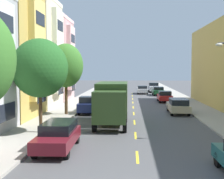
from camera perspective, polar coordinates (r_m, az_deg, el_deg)
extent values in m
plane|color=#4C4C4F|center=(38.33, 3.93, -2.76)|extent=(160.00, 160.00, 0.00)
cube|color=#A39E93|center=(36.95, -7.13, -2.92)|extent=(3.20, 120.00, 0.14)
cube|color=#A39E93|center=(37.09, 15.01, -3.00)|extent=(3.20, 120.00, 0.14)
cube|color=yellow|center=(15.70, 4.74, -12.42)|extent=(0.14, 2.20, 0.01)
cube|color=yellow|center=(20.55, 4.41, -8.52)|extent=(0.14, 2.20, 0.01)
cube|color=yellow|center=(25.46, 4.21, -6.11)|extent=(0.14, 2.20, 0.01)
cube|color=yellow|center=(30.39, 4.07, -4.49)|extent=(0.14, 2.20, 0.01)
cube|color=yellow|center=(35.35, 3.98, -3.32)|extent=(0.14, 2.20, 0.01)
cube|color=yellow|center=(40.31, 3.91, -2.43)|extent=(0.14, 2.20, 0.01)
cube|color=yellow|center=(45.29, 3.85, -1.74)|extent=(0.14, 2.20, 0.01)
cube|color=yellow|center=(50.27, 3.80, -1.19)|extent=(0.14, 2.20, 0.01)
cube|color=yellow|center=(55.25, 3.77, -0.74)|extent=(0.14, 2.20, 0.01)
cube|color=silver|center=(20.47, -19.86, 5.44)|extent=(0.55, 3.31, 7.30)
cube|color=#1E232D|center=(20.53, -18.89, -3.97)|extent=(0.04, 2.51, 1.10)
cube|color=#1E232D|center=(20.35, -19.06, 3.89)|extent=(0.04, 2.51, 1.10)
cube|color=#1E232D|center=(20.55, -19.23, 11.74)|extent=(0.04, 2.51, 1.10)
cube|color=#F9D572|center=(27.60, -13.68, 7.13)|extent=(0.55, 3.31, 8.72)
cube|color=#1E232D|center=(27.57, -12.96, -1.22)|extent=(0.04, 2.51, 1.10)
cube|color=#1E232D|center=(27.49, -13.06, 5.76)|extent=(0.04, 2.51, 1.10)
cube|color=#1E232D|center=(27.81, -13.17, 12.68)|extent=(0.04, 2.51, 1.10)
cube|color=beige|center=(36.53, -18.48, 5.98)|extent=(10.44, 7.34, 11.79)
cube|color=white|center=(35.79, -10.99, 16.04)|extent=(0.60, 7.34, 0.44)
cube|color=white|center=(34.90, -10.03, 7.01)|extent=(0.55, 3.31, 9.19)
cube|color=#1E232D|center=(34.85, -9.48, 0.04)|extent=(0.04, 2.51, 1.10)
cube|color=#1E232D|center=(34.80, -9.54, 5.86)|extent=(0.04, 2.51, 1.10)
cube|color=#1E232D|center=(35.10, -9.60, 11.63)|extent=(0.04, 2.51, 1.10)
cube|color=#CC9E9E|center=(43.66, -14.96, 5.10)|extent=(10.75, 7.34, 10.93)
cube|color=#FECACA|center=(42.86, -8.41, 12.86)|extent=(0.60, 7.34, 0.44)
cube|color=#FECACA|center=(42.25, -7.64, 5.84)|extent=(0.55, 3.31, 8.52)
cube|color=#1E232D|center=(42.23, -7.20, 0.50)|extent=(0.04, 2.51, 1.10)
cube|color=#1E232D|center=(42.17, -7.24, 4.96)|extent=(0.04, 2.51, 1.10)
cube|color=#1E232D|center=(42.36, -7.27, 9.39)|extent=(0.04, 2.51, 1.10)
cylinder|color=#47331E|center=(21.22, -13.17, -3.95)|extent=(0.23, 0.23, 2.84)
ellipsoid|color=#235B23|center=(21.03, -13.29, 3.91)|extent=(3.75, 3.75, 3.95)
cylinder|color=#47331E|center=(29.17, -8.55, -1.58)|extent=(0.30, 0.30, 3.05)
ellipsoid|color=#387028|center=(29.05, -8.61, 4.44)|extent=(3.26, 3.26, 4.11)
ellipsoid|color=silver|center=(19.99, 19.32, 7.89)|extent=(0.44, 0.28, 0.20)
cube|color=#2D471E|center=(24.95, 0.10, -1.72)|extent=(2.41, 5.19, 2.64)
cube|color=#2D471E|center=(21.27, -0.46, -3.29)|extent=(2.31, 1.91, 2.20)
cube|color=black|center=(20.32, -0.62, -2.25)|extent=(2.02, 0.09, 0.97)
cube|color=black|center=(27.63, 0.38, -4.42)|extent=(2.40, 0.17, 0.24)
cylinder|color=black|center=(21.51, -3.30, -6.67)|extent=(0.28, 0.96, 0.96)
cylinder|color=black|center=(21.37, 2.39, -6.73)|extent=(0.28, 0.96, 0.96)
cylinder|color=black|center=(26.59, -2.03, -4.64)|extent=(0.28, 0.96, 0.96)
cylinder|color=black|center=(26.48, 2.56, -4.68)|extent=(0.28, 0.96, 0.96)
cylinder|color=black|center=(25.51, -2.26, -5.00)|extent=(0.28, 0.96, 0.96)
cylinder|color=black|center=(25.40, 2.53, -5.04)|extent=(0.28, 0.96, 0.96)
cube|color=orange|center=(55.77, -0.73, -0.03)|extent=(1.85, 4.05, 0.62)
cube|color=black|center=(56.21, -0.68, 0.60)|extent=(1.58, 1.72, 0.55)
cylinder|color=black|center=(54.52, -1.66, -0.45)|extent=(0.24, 0.67, 0.66)
cylinder|color=black|center=(54.37, -0.07, -0.46)|extent=(0.24, 0.67, 0.66)
cylinder|color=black|center=(57.22, -1.35, -0.24)|extent=(0.24, 0.67, 0.66)
cylinder|color=black|center=(57.07, 0.17, -0.25)|extent=(0.24, 0.67, 0.66)
cube|color=#B2B5BA|center=(59.02, 7.85, 0.23)|extent=(2.05, 5.32, 0.80)
cube|color=black|center=(60.15, 7.76, 0.97)|extent=(1.78, 1.61, 0.60)
cylinder|color=black|center=(60.92, 8.53, -0.04)|extent=(0.23, 0.66, 0.66)
cylinder|color=black|center=(60.77, 6.86, -0.03)|extent=(0.23, 0.66, 0.66)
cylinder|color=black|center=(57.35, 8.89, -0.28)|extent=(0.23, 0.66, 0.66)
cylinder|color=black|center=(57.19, 7.11, -0.28)|extent=(0.23, 0.66, 0.66)
cube|color=#AD1E1E|center=(41.39, 9.78, -1.43)|extent=(1.78, 4.02, 0.62)
cube|color=black|center=(40.86, 9.85, -0.68)|extent=(1.55, 1.69, 0.55)
cylinder|color=black|center=(42.85, 10.60, -1.68)|extent=(0.23, 0.66, 0.66)
cylinder|color=black|center=(42.70, 8.57, -1.68)|extent=(0.23, 0.66, 0.66)
cylinder|color=black|center=(40.16, 11.05, -2.05)|extent=(0.23, 0.66, 0.66)
cylinder|color=black|center=(40.00, 8.89, -2.05)|extent=(0.23, 0.66, 0.66)
cube|color=maroon|center=(17.02, -10.10, -8.98)|extent=(1.89, 4.73, 0.62)
cube|color=black|center=(17.26, -9.85, -6.81)|extent=(1.64, 2.84, 0.55)
cylinder|color=black|center=(15.79, -14.26, -11.21)|extent=(0.23, 0.66, 0.66)
cylinder|color=black|center=(15.41, -8.44, -11.50)|extent=(0.23, 0.66, 0.66)
cylinder|color=black|center=(18.78, -11.42, -8.75)|extent=(0.23, 0.66, 0.66)
cylinder|color=black|center=(18.47, -6.54, -8.91)|extent=(0.23, 0.66, 0.66)
cube|color=black|center=(42.17, -2.10, -1.29)|extent=(1.87, 4.53, 0.60)
cube|color=black|center=(42.35, -2.08, -0.53)|extent=(1.62, 2.18, 0.50)
cylinder|color=black|center=(40.75, -3.38, -1.90)|extent=(0.23, 0.66, 0.66)
cylinder|color=black|center=(40.62, -1.16, -1.91)|extent=(0.23, 0.66, 0.66)
cylinder|color=black|center=(43.78, -2.97, -1.50)|extent=(0.23, 0.66, 0.66)
cylinder|color=black|center=(43.66, -0.90, -1.51)|extent=(0.23, 0.66, 0.66)
cube|color=tan|center=(30.98, 12.20, -3.22)|extent=(1.91, 4.73, 0.62)
cube|color=black|center=(30.54, 12.31, -2.22)|extent=(1.66, 2.85, 0.55)
cylinder|color=black|center=(32.70, 13.21, -3.41)|extent=(0.23, 0.66, 0.66)
cylinder|color=black|center=(32.50, 10.42, -3.42)|extent=(0.23, 0.66, 0.66)
cylinder|color=black|center=(29.57, 14.15, -4.19)|extent=(0.23, 0.66, 0.66)
cylinder|color=black|center=(29.35, 11.06, -4.20)|extent=(0.23, 0.66, 0.66)
cube|color=#194C28|center=(51.83, 8.59, -0.38)|extent=(1.81, 4.51, 0.60)
cube|color=black|center=(51.57, 8.62, 0.21)|extent=(1.59, 2.16, 0.50)
cylinder|color=black|center=(53.44, 9.29, -0.58)|extent=(0.22, 0.66, 0.66)
cylinder|color=black|center=(53.31, 7.60, -0.58)|extent=(0.22, 0.66, 0.66)
cylinder|color=black|center=(50.41, 9.64, -0.85)|extent=(0.22, 0.66, 0.66)
cylinder|color=black|center=(50.26, 7.85, -0.84)|extent=(0.22, 0.66, 0.66)
cube|color=navy|center=(31.01, -4.03, -2.97)|extent=(2.07, 5.33, 0.80)
cube|color=black|center=(29.78, -4.30, -1.90)|extent=(1.78, 1.61, 0.60)
cylinder|color=black|center=(29.41, -6.16, -4.14)|extent=(0.23, 0.66, 0.66)
cylinder|color=black|center=(29.19, -2.70, -4.18)|extent=(0.23, 0.66, 0.66)
cylinder|color=black|center=(32.94, -5.21, -3.27)|extent=(0.23, 0.66, 0.66)
cylinder|color=black|center=(32.75, -2.12, -3.30)|extent=(0.23, 0.66, 0.66)
cylinder|color=black|center=(14.90, 19.15, -12.22)|extent=(0.23, 0.66, 0.66)
cube|color=silver|center=(54.75, 5.66, -0.13)|extent=(1.80, 4.50, 0.60)
cube|color=black|center=(54.49, 5.67, 0.43)|extent=(1.58, 2.16, 0.50)
cylinder|color=black|center=(56.34, 6.40, -0.33)|extent=(0.22, 0.66, 0.66)
cylinder|color=black|center=(56.28, 4.79, -0.33)|extent=(0.22, 0.66, 0.66)
cylinder|color=black|center=(53.29, 6.57, -0.57)|extent=(0.22, 0.66, 0.66)
cylinder|color=black|center=(53.22, 4.87, -0.56)|extent=(0.22, 0.66, 0.66)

